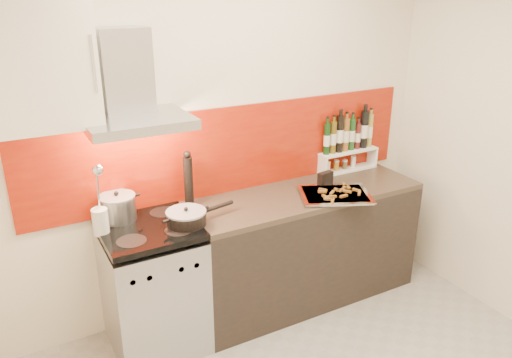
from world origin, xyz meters
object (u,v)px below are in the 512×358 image
counter (303,245)px  stock_pot (118,208)px  range_stove (154,289)px  saute_pan (187,217)px  baking_tray (335,194)px  pepper_mill (188,180)px

counter → stock_pot: 1.46m
counter → range_stove: bearing=-179.8°
stock_pot → saute_pan: 0.46m
stock_pot → baking_tray: size_ratio=0.38×
stock_pot → counter: bearing=-7.5°
range_stove → saute_pan: (0.23, -0.09, 0.52)m
range_stove → stock_pot: stock_pot is taller
range_stove → baking_tray: baking_tray is taller
pepper_mill → baking_tray: size_ratio=0.66×
stock_pot → pepper_mill: 0.50m
counter → saute_pan: bearing=-174.5°
stock_pot → baking_tray: 1.53m
counter → baking_tray: (0.14, -0.17, 0.47)m
stock_pot → pepper_mill: bearing=-0.2°
pepper_mill → baking_tray: 1.07m
range_stove → counter: range_stove is taller
range_stove → counter: size_ratio=0.51×
counter → baking_tray: bearing=-49.8°
pepper_mill → counter: bearing=-11.5°
range_stove → stock_pot: (-0.14, 0.18, 0.56)m
baking_tray → range_stove: bearing=172.9°
counter → saute_pan: 1.10m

